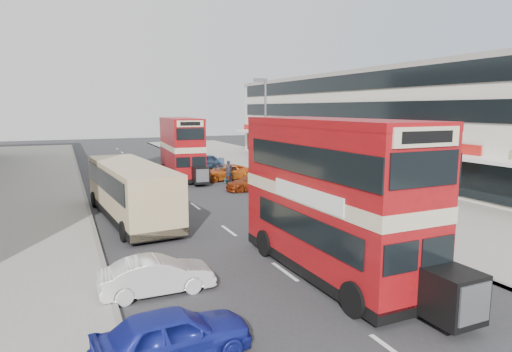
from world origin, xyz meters
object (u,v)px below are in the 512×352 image
street_lamp (264,124)px  car_right_a (254,182)px  car_right_c (203,162)px  bus_second (182,148)px  car_left_near (173,334)px  bus_main (332,197)px  cyclist (229,177)px  pedestrian_near (297,178)px  car_right_b (225,172)px  coach (131,189)px  car_left_front (157,275)px

street_lamp → car_right_a: (-1.08, -0.63, -4.17)m
street_lamp → car_right_c: size_ratio=1.94×
bus_second → car_right_c: 6.48m
car_left_near → bus_main: bearing=-69.0°
cyclist → pedestrian_near: bearing=-65.2°
car_right_a → car_right_c: bearing=-175.1°
car_right_b → bus_second: bearing=-128.6°
car_right_c → cyclist: cyclist is taller
coach → car_right_b: 13.79m
car_left_near → cyclist: (9.64, 22.41, -0.01)m
bus_main → bus_second: (0.53, 23.81, -0.24)m
car_right_c → car_left_near: bearing=-16.8°
coach → pedestrian_near: (11.72, 2.67, -0.51)m
coach → car_right_b: bearing=43.3°
car_left_front → pedestrian_near: (12.36, 13.02, 0.54)m
bus_second → cyclist: bearing=122.6°
car_right_c → pedestrian_near: (2.26, -15.14, 0.43)m
street_lamp → car_right_c: (-1.10, 12.16, -4.07)m
car_left_near → pedestrian_near: 21.31m
coach → car_right_c: bearing=56.7°
car_left_near → car_left_front: (0.40, 4.03, -0.04)m
car_right_a → pedestrian_near: 3.29m
bus_second → cyclist: bus_second is taller
car_left_near → cyclist: 24.39m
bus_second → pedestrian_near: bus_second is taller
street_lamp → cyclist: bearing=129.6°
car_left_front → pedestrian_near: 17.96m
pedestrian_near → bus_second: bearing=-64.3°
bus_main → car_right_c: size_ratio=2.36×
car_left_near → car_right_b: bearing=-27.6°
street_lamp → bus_second: (-4.54, 7.00, -2.16)m
bus_main → street_lamp: bearing=-107.9°
car_right_b → pedestrian_near: pedestrian_near is taller
car_left_near → pedestrian_near: size_ratio=1.91×
street_lamp → car_left_near: (-11.60, -20.03, -4.14)m
pedestrian_near → cyclist: (-3.13, 5.36, -0.51)m
bus_second → car_left_front: bus_second is taller
coach → car_right_a: bearing=22.7°
street_lamp → bus_main: (-5.06, -16.81, -1.93)m
street_lamp → car_left_near: bearing=-120.1°
bus_main → car_right_b: size_ratio=2.11×
car_right_a → car_left_near: bearing=-23.7°
car_right_b → car_right_c: (0.35, 7.50, 0.06)m
bus_main → coach: bearing=-64.9°
bus_main → pedestrian_near: 15.26m
bus_second → cyclist: size_ratio=4.80×
bus_main → car_left_front: bus_main is taller
bus_main → pedestrian_near: bearing=-115.3°
bus_second → car_right_b: bearing=146.3°
bus_second → car_right_c: size_ratio=2.19×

